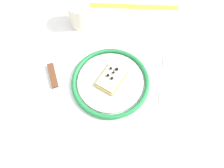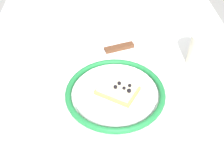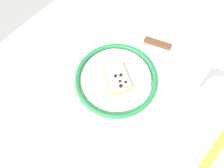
# 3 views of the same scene
# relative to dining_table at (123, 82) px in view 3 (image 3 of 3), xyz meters

# --- Properties ---
(ground_plane) EXTENTS (6.00, 6.00, 0.00)m
(ground_plane) POSITION_rel_dining_table_xyz_m (0.00, 0.00, -0.66)
(ground_plane) COLOR gray
(dining_table) EXTENTS (1.17, 0.76, 0.74)m
(dining_table) POSITION_rel_dining_table_xyz_m (0.00, 0.00, 0.00)
(dining_table) COLOR white
(dining_table) RESTS_ON ground_plane
(plate) EXTENTS (0.25, 0.25, 0.02)m
(plate) POSITION_rel_dining_table_xyz_m (-0.04, -0.00, 0.09)
(plate) COLOR white
(plate) RESTS_ON dining_table
(pizza_slice_near) EXTENTS (0.11, 0.12, 0.03)m
(pizza_slice_near) POSITION_rel_dining_table_xyz_m (-0.04, -0.01, 0.10)
(pizza_slice_near) COLOR tan
(pizza_slice_near) RESTS_ON plate
(knife) EXTENTS (0.09, 0.23, 0.01)m
(knife) POSITION_rel_dining_table_xyz_m (0.14, 0.01, 0.09)
(knife) COLOR silver
(knife) RESTS_ON dining_table
(fork) EXTENTS (0.05, 0.20, 0.00)m
(fork) POSITION_rel_dining_table_xyz_m (-0.21, -0.03, 0.09)
(fork) COLOR silver
(fork) RESTS_ON dining_table
(cup) EXTENTS (0.08, 0.08, 0.09)m
(cup) POSITION_rel_dining_table_xyz_m (0.07, -0.25, 0.13)
(cup) COLOR beige
(cup) RESTS_ON dining_table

